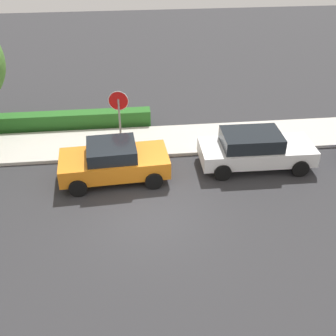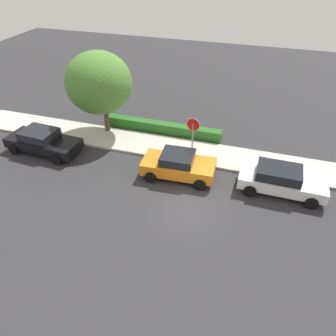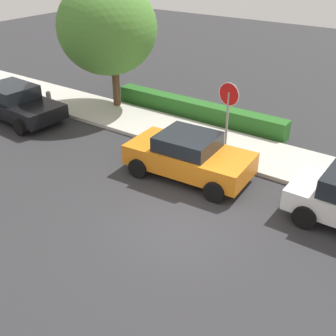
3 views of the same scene
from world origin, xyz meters
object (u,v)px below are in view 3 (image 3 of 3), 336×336
at_px(parked_car_orange, 189,156).
at_px(fire_hydrant, 49,99).
at_px(stop_sign, 228,107).
at_px(parked_car_black, 15,102).
at_px(street_tree_near_corner, 107,28).

xyz_separation_m(parked_car_orange, fire_hydrant, (-8.53, 1.72, -0.37)).
relative_size(stop_sign, parked_car_black, 0.57).
xyz_separation_m(parked_car_black, street_tree_near_corner, (2.51, 3.20, 2.76)).
xyz_separation_m(stop_sign, parked_car_black, (-8.85, -1.95, -1.11)).
height_order(parked_car_orange, parked_car_black, parked_car_orange).
bearing_deg(stop_sign, parked_car_black, -167.57).
distance_m(stop_sign, fire_hydrant, 8.94).
height_order(parked_car_black, fire_hydrant, parked_car_black).
distance_m(stop_sign, parked_car_black, 9.13).
relative_size(street_tree_near_corner, fire_hydrant, 7.55).
relative_size(stop_sign, fire_hydrant, 3.70).
distance_m(parked_car_black, fire_hydrant, 1.79).
distance_m(parked_car_orange, street_tree_near_corner, 7.36).
bearing_deg(street_tree_near_corner, stop_sign, -11.21).
relative_size(parked_car_orange, parked_car_black, 0.87).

